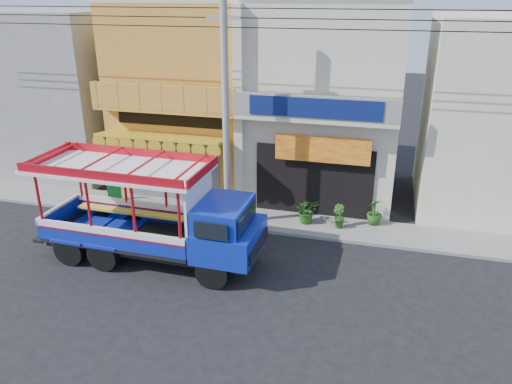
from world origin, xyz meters
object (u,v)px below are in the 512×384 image
at_px(songthaew_truck, 164,216).
at_px(potted_plant_c, 375,212).
at_px(utility_pole, 229,96).
at_px(potted_plant_b, 339,216).
at_px(potted_plant_a, 307,210).
at_px(green_sign, 114,192).

distance_m(songthaew_truck, potted_plant_c, 8.01).
bearing_deg(utility_pole, potted_plant_b, 10.04).
bearing_deg(potted_plant_a, songthaew_truck, -152.84).
xyz_separation_m(green_sign, potted_plant_a, (8.29, -0.08, 0.12)).
distance_m(potted_plant_b, potted_plant_c, 1.43).
distance_m(utility_pole, songthaew_truck, 4.81).
bearing_deg(potted_plant_b, songthaew_truck, 80.83).
distance_m(utility_pole, green_sign, 7.20).
bearing_deg(songthaew_truck, green_sign, 136.23).
height_order(green_sign, potted_plant_c, potted_plant_c).
bearing_deg(songthaew_truck, potted_plant_b, 37.04).
bearing_deg(songthaew_truck, potted_plant_c, 35.01).
bearing_deg(potted_plant_b, green_sign, 42.75).
bearing_deg(utility_pole, green_sign, 170.96).
relative_size(green_sign, potted_plant_a, 0.90).
bearing_deg(green_sign, potted_plant_b, -1.04).
bearing_deg(potted_plant_c, songthaew_truck, -13.50).
relative_size(green_sign, potted_plant_c, 0.88).
relative_size(utility_pole, green_sign, 31.42).
distance_m(green_sign, potted_plant_a, 8.29).
height_order(utility_pole, potted_plant_b, utility_pole).
xyz_separation_m(songthaew_truck, green_sign, (-4.29, 4.11, -1.19)).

